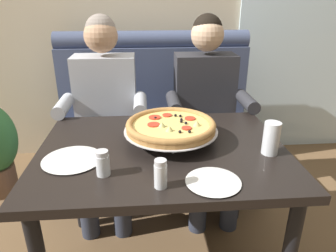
% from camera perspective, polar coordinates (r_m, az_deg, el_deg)
% --- Properties ---
extents(booth_bench, '(1.48, 0.78, 1.13)m').
position_cam_1_polar(booth_bench, '(2.39, -2.33, -1.21)').
color(booth_bench, '#424C6B').
rests_on(booth_bench, ground_plane).
extents(dining_table, '(1.14, 0.85, 0.72)m').
position_cam_1_polar(dining_table, '(1.49, -0.99, -7.14)').
color(dining_table, black).
rests_on(dining_table, ground_plane).
extents(diner_left, '(0.54, 0.64, 1.27)m').
position_cam_1_polar(diner_left, '(2.04, -11.56, 3.44)').
color(diner_left, '#2D3342').
rests_on(diner_left, ground_plane).
extents(diner_right, '(0.54, 0.64, 1.27)m').
position_cam_1_polar(diner_right, '(2.07, 7.16, 3.98)').
color(diner_right, '#2D3342').
rests_on(diner_right, ground_plane).
extents(pizza, '(0.45, 0.45, 0.11)m').
position_cam_1_polar(pizza, '(1.46, 0.53, -0.04)').
color(pizza, silver).
rests_on(pizza, dining_table).
extents(shaker_parmesan, '(0.05, 0.05, 0.10)m').
position_cam_1_polar(shaker_parmesan, '(1.24, -11.92, -7.02)').
color(shaker_parmesan, white).
rests_on(shaker_parmesan, dining_table).
extents(shaker_oregano, '(0.05, 0.05, 0.11)m').
position_cam_1_polar(shaker_oregano, '(1.14, -1.38, -9.13)').
color(shaker_oregano, white).
rests_on(shaker_oregano, dining_table).
extents(plate_near_left, '(0.21, 0.21, 0.02)m').
position_cam_1_polar(plate_near_left, '(1.19, 8.33, -9.88)').
color(plate_near_left, white).
rests_on(plate_near_left, dining_table).
extents(plate_near_right, '(0.26, 0.26, 0.02)m').
position_cam_1_polar(plate_near_right, '(1.39, -17.25, -5.70)').
color(plate_near_right, white).
rests_on(plate_near_right, dining_table).
extents(drinking_glass, '(0.07, 0.07, 0.15)m').
position_cam_1_polar(drinking_glass, '(1.43, 18.45, -2.41)').
color(drinking_glass, silver).
rests_on(drinking_glass, dining_table).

